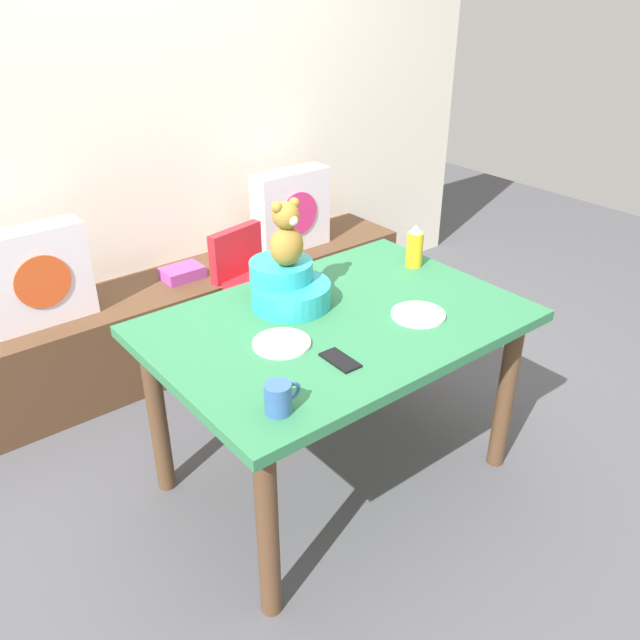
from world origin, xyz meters
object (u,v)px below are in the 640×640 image
(teddy_bear, at_px, (286,235))
(coffee_mug, at_px, (279,398))
(ketchup_bottle, at_px, (415,247))
(dinner_plate_near, at_px, (282,343))
(pillow_floral_left, at_px, (37,276))
(dinner_plate_far, at_px, (418,314))
(cell_phone, at_px, (340,360))
(book_stack, at_px, (182,273))
(highchair, at_px, (257,288))
(pillow_floral_right, at_px, (291,210))
(dining_table, at_px, (337,342))
(infant_seat_teal, at_px, (288,286))

(teddy_bear, xyz_separation_m, coffee_mug, (-0.42, -0.54, -0.23))
(ketchup_bottle, height_order, dinner_plate_near, ketchup_bottle)
(pillow_floral_left, relative_size, coffee_mug, 3.67)
(coffee_mug, height_order, dinner_plate_far, coffee_mug)
(dinner_plate_far, relative_size, cell_phone, 1.39)
(pillow_floral_left, distance_m, ketchup_bottle, 1.64)
(coffee_mug, bearing_deg, book_stack, 72.56)
(highchair, bearing_deg, cell_phone, -108.33)
(coffee_mug, bearing_deg, dinner_plate_far, 11.91)
(pillow_floral_left, relative_size, cell_phone, 3.06)
(pillow_floral_left, relative_size, pillow_floral_right, 1.00)
(highchair, xyz_separation_m, ketchup_bottle, (0.40, -0.62, 0.31))
(cell_phone, bearing_deg, pillow_floral_left, -68.60)
(book_stack, bearing_deg, teddy_bear, -93.41)
(book_stack, distance_m, dining_table, 1.22)
(cell_phone, bearing_deg, dining_table, -126.81)
(book_stack, height_order, ketchup_bottle, ketchup_bottle)
(book_stack, distance_m, dinner_plate_near, 1.29)
(dinner_plate_far, bearing_deg, pillow_floral_right, 72.75)
(book_stack, xyz_separation_m, coffee_mug, (-0.48, -1.54, 0.30))
(cell_phone, bearing_deg, ketchup_bottle, -151.11)
(pillow_floral_left, xyz_separation_m, cell_phone, (0.52, -1.42, 0.06))
(pillow_floral_left, distance_m, teddy_bear, 1.22)
(cell_phone, bearing_deg, pillow_floral_right, -119.66)
(dining_table, distance_m, cell_phone, 0.31)
(book_stack, bearing_deg, dining_table, -89.57)
(dining_table, xyz_separation_m, infant_seat_teal, (-0.07, 0.21, 0.17))
(dining_table, relative_size, ketchup_bottle, 7.27)
(dining_table, bearing_deg, book_stack, 90.43)
(book_stack, distance_m, infant_seat_teal, 1.06)
(infant_seat_teal, relative_size, dinner_plate_near, 1.65)
(book_stack, distance_m, coffee_mug, 1.64)
(dinner_plate_near, bearing_deg, pillow_floral_left, 109.71)
(highchair, height_order, coffee_mug, coffee_mug)
(dinner_plate_near, relative_size, dinner_plate_far, 1.00)
(coffee_mug, bearing_deg, pillow_floral_left, 97.92)
(coffee_mug, distance_m, cell_phone, 0.33)
(ketchup_bottle, bearing_deg, dinner_plate_near, -167.47)
(highchair, distance_m, dinner_plate_near, 0.93)
(teddy_bear, bearing_deg, book_stack, 86.59)
(highchair, distance_m, coffee_mug, 1.31)
(dining_table, bearing_deg, pillow_floral_right, 60.72)
(book_stack, bearing_deg, dinner_plate_far, -79.60)
(teddy_bear, distance_m, ketchup_bottle, 0.66)
(infant_seat_teal, height_order, coffee_mug, infant_seat_teal)
(infant_seat_teal, xyz_separation_m, coffee_mug, (-0.42, -0.54, -0.02))
(book_stack, xyz_separation_m, dinner_plate_near, (-0.26, -1.24, 0.26))
(pillow_floral_right, bearing_deg, book_stack, 178.23)
(cell_phone, bearing_deg, book_stack, -95.59)
(ketchup_bottle, relative_size, dinner_plate_far, 0.92)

